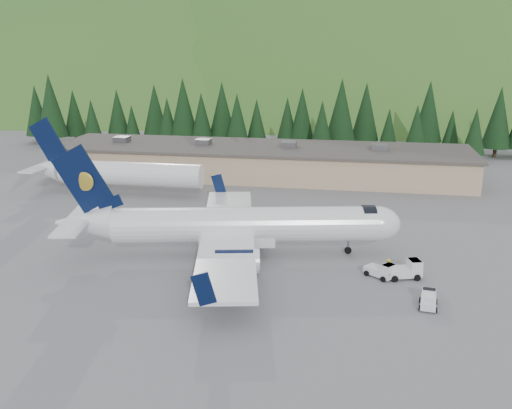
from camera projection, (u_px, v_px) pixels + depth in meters
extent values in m
plane|color=slate|center=(246.00, 255.00, 62.01)|extent=(600.00, 600.00, 0.00)
cylinder|color=white|center=(246.00, 225.00, 61.07)|extent=(28.46, 9.49, 3.80)
ellipsoid|color=white|center=(377.00, 223.00, 61.47)|extent=(5.61, 4.73, 3.80)
cylinder|color=black|center=(368.00, 220.00, 61.32)|extent=(2.02, 3.35, 3.13)
cone|color=white|center=(85.00, 223.00, 60.47)|extent=(6.71, 4.95, 3.80)
cube|color=white|center=(237.00, 239.00, 61.48)|extent=(8.57, 4.81, 1.01)
cube|color=white|center=(228.00, 234.00, 61.29)|extent=(12.45, 34.75, 0.35)
cube|color=black|center=(219.00, 184.00, 77.39)|extent=(2.03, 0.57, 2.90)
cube|color=black|center=(204.00, 289.00, 44.38)|extent=(2.03, 0.57, 2.90)
cylinder|color=black|center=(237.00, 225.00, 67.18)|extent=(4.63, 3.14, 2.32)
cylinder|color=white|center=(253.00, 224.00, 67.24)|extent=(1.10, 2.54, 2.46)
cube|color=white|center=(237.00, 220.00, 67.03)|extent=(2.23, 0.70, 0.91)
cylinder|color=black|center=(237.00, 261.00, 55.92)|extent=(4.63, 3.14, 2.32)
cylinder|color=white|center=(256.00, 261.00, 55.97)|extent=(1.10, 2.54, 2.46)
cube|color=white|center=(237.00, 256.00, 55.77)|extent=(2.23, 0.70, 0.91)
cube|color=black|center=(83.00, 179.00, 59.18)|extent=(6.18, 1.57, 7.41)
ellipsoid|color=gold|center=(85.00, 181.00, 59.43)|extent=(1.99, 0.59, 2.00)
ellipsoid|color=gold|center=(84.00, 182.00, 59.04)|extent=(1.99, 0.59, 2.00)
cube|color=black|center=(110.00, 203.00, 59.97)|extent=(2.78, 0.82, 2.00)
cube|color=white|center=(79.00, 218.00, 60.32)|extent=(5.15, 12.90, 0.22)
cylinder|color=slate|center=(348.00, 246.00, 62.07)|extent=(0.24, 0.24, 1.82)
cylinder|color=black|center=(348.00, 250.00, 62.22)|extent=(0.81, 0.43, 0.77)
cylinder|color=slate|center=(219.00, 238.00, 64.27)|extent=(0.29, 0.29, 2.02)
cylinder|color=black|center=(223.00, 242.00, 64.40)|extent=(1.16, 0.57, 1.11)
cylinder|color=black|center=(216.00, 242.00, 64.38)|extent=(1.16, 0.57, 1.11)
cylinder|color=slate|center=(217.00, 255.00, 59.02)|extent=(0.29, 0.29, 2.02)
cylinder|color=black|center=(221.00, 259.00, 59.16)|extent=(1.16, 0.57, 1.11)
cylinder|color=black|center=(214.00, 259.00, 59.14)|extent=(1.16, 0.57, 1.11)
cylinder|color=white|center=(131.00, 174.00, 85.66)|extent=(22.00, 3.60, 3.60)
cone|color=white|center=(45.00, 169.00, 87.97)|extent=(5.00, 3.60, 3.60)
cube|color=black|center=(48.00, 140.00, 86.54)|extent=(5.82, 0.28, 6.89)
cube|color=white|center=(44.00, 165.00, 87.80)|extent=(2.40, 11.00, 0.20)
cube|color=silver|center=(403.00, 272.00, 55.78)|extent=(3.76, 2.64, 0.80)
cube|color=silver|center=(414.00, 265.00, 55.73)|extent=(1.56, 1.86, 1.02)
cube|color=black|center=(415.00, 260.00, 55.60)|extent=(1.42, 1.72, 0.11)
cylinder|color=black|center=(410.00, 271.00, 56.87)|extent=(0.68, 0.43, 0.64)
cylinder|color=black|center=(417.00, 278.00, 55.13)|extent=(0.68, 0.43, 0.64)
cylinder|color=black|center=(388.00, 272.00, 56.59)|extent=(0.68, 0.43, 0.64)
cylinder|color=black|center=(395.00, 279.00, 54.86)|extent=(0.68, 0.43, 0.64)
cube|color=silver|center=(380.00, 272.00, 56.04)|extent=(3.23, 2.96, 0.69)
cube|color=silver|center=(388.00, 269.00, 55.18)|extent=(1.62, 1.69, 0.88)
cube|color=black|center=(389.00, 265.00, 55.07)|extent=(1.48, 1.55, 0.10)
cylinder|color=black|center=(393.00, 275.00, 55.92)|extent=(0.57, 0.51, 0.55)
cylinder|color=black|center=(383.00, 279.00, 54.91)|extent=(0.57, 0.51, 0.55)
cylinder|color=black|center=(376.00, 269.00, 57.32)|extent=(0.57, 0.51, 0.55)
cylinder|color=black|center=(367.00, 273.00, 56.31)|extent=(0.57, 0.51, 0.55)
cube|color=silver|center=(428.00, 302.00, 49.58)|extent=(1.58, 2.69, 0.60)
cube|color=silver|center=(429.00, 293.00, 50.22)|extent=(1.29, 0.99, 0.77)
cube|color=black|center=(429.00, 289.00, 50.13)|extent=(1.19, 0.90, 0.09)
cylinder|color=black|center=(420.00, 300.00, 50.62)|extent=(0.24, 0.50, 0.48)
cylinder|color=black|center=(436.00, 302.00, 50.23)|extent=(0.24, 0.50, 0.48)
cylinder|color=black|center=(420.00, 308.00, 49.05)|extent=(0.24, 0.50, 0.48)
cylinder|color=black|center=(436.00, 310.00, 48.67)|extent=(0.24, 0.50, 0.48)
cube|color=tan|center=(260.00, 162.00, 98.17)|extent=(70.00, 16.00, 4.80)
cube|color=#47423D|center=(260.00, 147.00, 97.47)|extent=(71.00, 17.00, 0.40)
cube|color=slate|center=(122.00, 139.00, 101.50)|extent=(2.50, 2.50, 1.00)
cube|color=slate|center=(203.00, 142.00, 98.98)|extent=(2.50, 2.50, 1.00)
cube|color=slate|center=(289.00, 144.00, 96.45)|extent=(2.50, 2.50, 1.00)
cube|color=slate|center=(379.00, 147.00, 93.93)|extent=(2.50, 2.50, 1.00)
imported|color=yellow|center=(388.00, 268.00, 55.87)|extent=(0.73, 0.50, 1.92)
cone|color=black|center=(36.00, 110.00, 128.69)|extent=(5.48, 5.48, 11.21)
cone|color=black|center=(51.00, 105.00, 124.21)|extent=(6.60, 6.60, 13.50)
cone|color=black|center=(74.00, 113.00, 129.52)|extent=(5.04, 5.04, 10.30)
cone|color=black|center=(92.00, 119.00, 125.82)|extent=(4.30, 4.30, 8.79)
cone|color=black|center=(118.00, 113.00, 128.63)|extent=(5.12, 5.12, 10.48)
cone|color=black|center=(132.00, 122.00, 127.49)|extent=(3.71, 3.71, 7.58)
cone|color=black|center=(155.00, 110.00, 128.14)|extent=(5.60, 5.60, 11.46)
cone|color=black|center=(168.00, 119.00, 122.73)|extent=(4.59, 4.59, 9.39)
cone|color=black|center=(183.00, 109.00, 121.80)|extent=(6.32, 6.32, 12.93)
cone|color=black|center=(202.00, 117.00, 120.76)|extent=(5.09, 5.09, 10.42)
cone|color=black|center=(222.00, 111.00, 122.11)|extent=(5.98, 5.98, 12.23)
cone|color=black|center=(237.00, 119.00, 117.40)|extent=(5.16, 5.16, 10.55)
cone|color=black|center=(257.00, 122.00, 119.36)|extent=(4.59, 4.59, 9.40)
cone|color=black|center=(287.00, 119.00, 123.46)|extent=(4.59, 4.59, 9.38)
cone|color=black|center=(302.00, 114.00, 122.08)|extent=(5.44, 5.44, 11.12)
cone|color=black|center=(322.00, 124.00, 114.40)|extent=(4.68, 4.68, 9.58)
cone|color=black|center=(341.00, 110.00, 117.42)|extent=(6.41, 6.41, 13.11)
cone|color=black|center=(366.00, 111.00, 121.14)|extent=(5.93, 5.93, 12.13)
cone|color=black|center=(389.00, 128.00, 117.38)|extent=(3.89, 3.89, 7.95)
cone|color=black|center=(416.00, 128.00, 110.56)|extent=(4.53, 4.53, 9.26)
cone|color=black|center=(429.00, 111.00, 119.04)|extent=(6.17, 6.17, 12.63)
cone|color=black|center=(451.00, 129.00, 117.30)|extent=(3.78, 3.78, 7.73)
cone|color=black|center=(475.00, 131.00, 108.85)|extent=(4.32, 4.32, 8.83)
cone|color=black|center=(499.00, 117.00, 112.30)|extent=(5.87, 5.87, 12.01)
ellipsoid|color=#25581A|center=(124.00, 265.00, 258.69)|extent=(336.00, 240.00, 240.00)
ellipsoid|color=#25581A|center=(412.00, 279.00, 267.95)|extent=(420.00, 300.00, 300.00)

